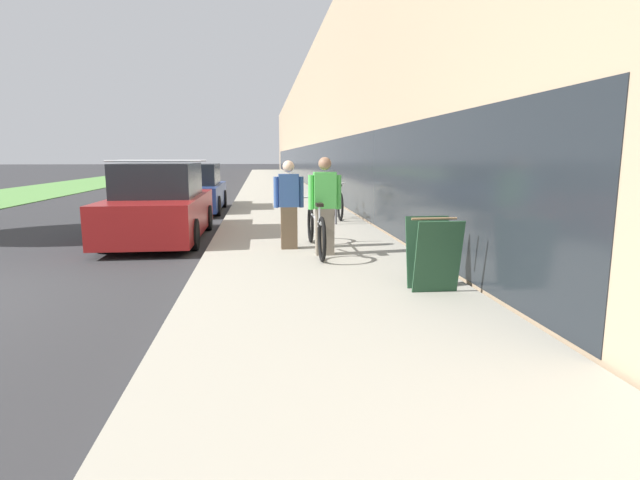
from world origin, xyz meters
name	(u,v)px	position (x,y,z in m)	size (l,w,h in m)	color
sidewalk_slab	(276,188)	(5.42, 21.00, 0.06)	(3.60, 70.00, 0.13)	#A39E8E
storefront_facade	(370,129)	(12.25, 29.00, 3.60)	(10.01, 70.00, 7.21)	tan
lawn_strip	(70,186)	(-6.55, 25.00, 0.01)	(5.06, 70.00, 0.03)	#5B9347
tandem_bicycle	(316,229)	(5.52, 2.48, 0.51)	(0.52, 2.48, 0.89)	black
person_rider	(325,206)	(5.64, 2.17, 0.94)	(0.55, 0.21, 1.61)	#756B5B
person_bystander	(289,205)	(5.08, 2.80, 0.91)	(0.53, 0.21, 1.55)	brown
bike_rack_hoop	(334,202)	(6.39, 6.13, 0.64)	(0.05, 0.60, 0.84)	#4C4C51
cruiser_bike_nearest	(337,204)	(6.60, 7.04, 0.51)	(0.52, 1.77, 0.92)	black
sandwich_board_sign	(433,254)	(6.67, -0.20, 0.58)	(0.56, 0.56, 0.90)	#23472D
parked_sedan_curbside	(160,206)	(2.50, 4.79, 0.72)	(1.86, 4.31, 1.67)	maroon
vintage_roadster_curbside	(195,190)	(2.53, 10.24, 0.68)	(1.74, 4.25, 1.52)	navy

